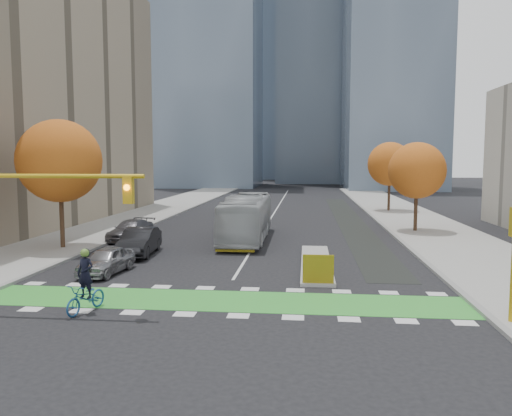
% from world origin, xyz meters
% --- Properties ---
extents(ground, '(300.00, 300.00, 0.00)m').
position_xyz_m(ground, '(0.00, 0.00, 0.00)').
color(ground, black).
rests_on(ground, ground).
extents(sidewalk_west, '(7.00, 120.00, 0.15)m').
position_xyz_m(sidewalk_west, '(-13.50, 20.00, 0.07)').
color(sidewalk_west, gray).
rests_on(sidewalk_west, ground).
extents(sidewalk_east, '(7.00, 120.00, 0.15)m').
position_xyz_m(sidewalk_east, '(13.50, 20.00, 0.07)').
color(sidewalk_east, gray).
rests_on(sidewalk_east, ground).
extents(curb_west, '(0.30, 120.00, 0.16)m').
position_xyz_m(curb_west, '(-10.00, 20.00, 0.07)').
color(curb_west, gray).
rests_on(curb_west, ground).
extents(curb_east, '(0.30, 120.00, 0.16)m').
position_xyz_m(curb_east, '(10.00, 20.00, 0.07)').
color(curb_east, gray).
rests_on(curb_east, ground).
extents(bike_crossing, '(20.00, 3.00, 0.01)m').
position_xyz_m(bike_crossing, '(0.00, 1.50, 0.01)').
color(bike_crossing, green).
rests_on(bike_crossing, ground).
extents(centre_line, '(0.15, 70.00, 0.01)m').
position_xyz_m(centre_line, '(0.00, 40.00, 0.01)').
color(centre_line, silver).
rests_on(centre_line, ground).
extents(bike_lane_paint, '(2.50, 50.00, 0.01)m').
position_xyz_m(bike_lane_paint, '(7.50, 30.00, 0.01)').
color(bike_lane_paint, black).
rests_on(bike_lane_paint, ground).
extents(median_island, '(1.60, 10.00, 0.16)m').
position_xyz_m(median_island, '(4.00, 9.00, 0.08)').
color(median_island, gray).
rests_on(median_island, ground).
extents(hazard_board, '(1.40, 0.12, 1.30)m').
position_xyz_m(hazard_board, '(4.00, 4.20, 0.80)').
color(hazard_board, yellow).
rests_on(hazard_board, median_island).
extents(tower_nw, '(22.00, 22.00, 70.00)m').
position_xyz_m(tower_nw, '(-18.00, 90.00, 35.00)').
color(tower_nw, '#47566B').
rests_on(tower_nw, ground).
extents(tower_nc, '(20.00, 20.00, 90.00)m').
position_xyz_m(tower_nc, '(6.00, 110.00, 45.00)').
color(tower_nc, '#47566B').
rests_on(tower_nc, ground).
extents(tower_ne, '(18.00, 24.00, 60.00)m').
position_xyz_m(tower_ne, '(20.00, 85.00, 30.00)').
color(tower_ne, '#47566B').
rests_on(tower_ne, ground).
extents(tower_far, '(26.00, 26.00, 80.00)m').
position_xyz_m(tower_far, '(-4.00, 140.00, 40.00)').
color(tower_far, '#47566B').
rests_on(tower_far, ground).
extents(tree_west, '(5.20, 5.20, 8.22)m').
position_xyz_m(tree_west, '(-12.00, 12.00, 5.62)').
color(tree_west, '#332114').
rests_on(tree_west, ground).
extents(tree_east_near, '(4.40, 4.40, 7.08)m').
position_xyz_m(tree_east_near, '(12.00, 22.00, 4.86)').
color(tree_east_near, '#332114').
rests_on(tree_east_near, ground).
extents(tree_east_far, '(4.80, 4.80, 7.65)m').
position_xyz_m(tree_east_far, '(12.50, 38.00, 5.24)').
color(tree_east_far, '#332114').
rests_on(tree_east_far, ground).
extents(traffic_signal_west, '(8.53, 0.56, 5.20)m').
position_xyz_m(traffic_signal_west, '(-7.93, -0.51, 4.03)').
color(traffic_signal_west, '#BF9914').
rests_on(traffic_signal_west, ground).
extents(cyclist, '(1.23, 2.20, 2.41)m').
position_xyz_m(cyclist, '(-4.73, -0.50, 0.80)').
color(cyclist, navy).
rests_on(cyclist, ground).
extents(bus, '(2.83, 11.60, 3.22)m').
position_xyz_m(bus, '(-0.78, 17.00, 1.61)').
color(bus, '#A6AAAD').
rests_on(bus, ground).
extents(parked_car_a, '(2.01, 4.09, 1.34)m').
position_xyz_m(parked_car_a, '(-6.50, 5.70, 0.67)').
color(parked_car_a, gray).
rests_on(parked_car_a, ground).
extents(parked_car_b, '(2.11, 5.02, 1.61)m').
position_xyz_m(parked_car_b, '(-6.51, 10.70, 0.81)').
color(parked_car_b, black).
rests_on(parked_car_b, ground).
extents(parked_car_c, '(2.52, 5.05, 1.41)m').
position_xyz_m(parked_car_c, '(-9.00, 16.10, 0.70)').
color(parked_car_c, '#515055').
rests_on(parked_car_c, ground).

